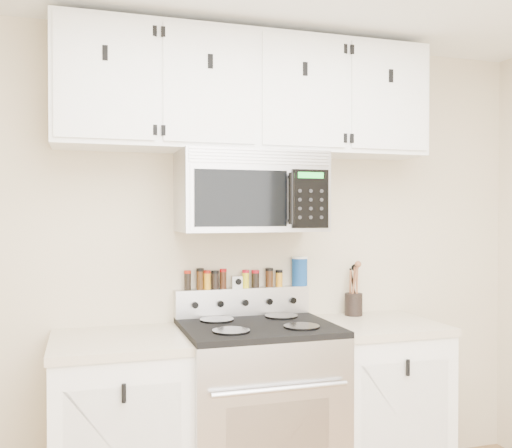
# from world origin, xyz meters

# --- Properties ---
(back_wall) EXTENTS (3.50, 0.01, 2.50)m
(back_wall) POSITION_xyz_m (0.00, 1.75, 1.25)
(back_wall) COLOR #C1AF90
(back_wall) RESTS_ON floor
(range) EXTENTS (0.76, 0.65, 1.10)m
(range) POSITION_xyz_m (0.00, 1.43, 0.49)
(range) COLOR #B7B7BA
(range) RESTS_ON floor
(base_cabinet_left) EXTENTS (0.64, 0.62, 0.92)m
(base_cabinet_left) POSITION_xyz_m (-0.69, 1.45, 0.46)
(base_cabinet_left) COLOR white
(base_cabinet_left) RESTS_ON floor
(base_cabinet_right) EXTENTS (0.64, 0.62, 0.92)m
(base_cabinet_right) POSITION_xyz_m (0.69, 1.45, 0.46)
(base_cabinet_right) COLOR white
(base_cabinet_right) RESTS_ON floor
(microwave) EXTENTS (0.76, 0.44, 0.42)m
(microwave) POSITION_xyz_m (0.00, 1.55, 1.63)
(microwave) COLOR #9E9EA3
(microwave) RESTS_ON back_wall
(upper_cabinets) EXTENTS (2.00, 0.35, 0.62)m
(upper_cabinets) POSITION_xyz_m (-0.00, 1.58, 2.15)
(upper_cabinets) COLOR white
(upper_cabinets) RESTS_ON back_wall
(utensil_crock) EXTENTS (0.10, 0.10, 0.30)m
(utensil_crock) POSITION_xyz_m (0.66, 1.66, 1.00)
(utensil_crock) COLOR black
(utensil_crock) RESTS_ON base_cabinet_right
(kitchen_timer) EXTENTS (0.07, 0.06, 0.07)m
(kitchen_timer) POSITION_xyz_m (-0.03, 1.71, 1.13)
(kitchen_timer) COLOR silver
(kitchen_timer) RESTS_ON range
(salt_canister) EXTENTS (0.09, 0.09, 0.17)m
(salt_canister) POSITION_xyz_m (0.34, 1.71, 1.18)
(salt_canister) COLOR navy
(salt_canister) RESTS_ON range
(spice_jar_0) EXTENTS (0.04, 0.04, 0.11)m
(spice_jar_0) POSITION_xyz_m (-0.31, 1.71, 1.15)
(spice_jar_0) COLOR black
(spice_jar_0) RESTS_ON range
(spice_jar_1) EXTENTS (0.04, 0.04, 0.12)m
(spice_jar_1) POSITION_xyz_m (-0.24, 1.71, 1.16)
(spice_jar_1) COLOR #42270F
(spice_jar_1) RESTS_ON range
(spice_jar_2) EXTENTS (0.04, 0.04, 0.10)m
(spice_jar_2) POSITION_xyz_m (-0.20, 1.71, 1.15)
(spice_jar_2) COLOR orange
(spice_jar_2) RESTS_ON range
(spice_jar_3) EXTENTS (0.04, 0.04, 0.10)m
(spice_jar_3) POSITION_xyz_m (-0.16, 1.71, 1.15)
(spice_jar_3) COLOR black
(spice_jar_3) RESTS_ON range
(spice_jar_4) EXTENTS (0.04, 0.04, 0.11)m
(spice_jar_4) POSITION_xyz_m (-0.11, 1.71, 1.16)
(spice_jar_4) COLOR #391B0D
(spice_jar_4) RESTS_ON range
(spice_jar_5) EXTENTS (0.04, 0.04, 0.10)m
(spice_jar_5) POSITION_xyz_m (0.02, 1.71, 1.15)
(spice_jar_5) COLOR yellow
(spice_jar_5) RESTS_ON range
(spice_jar_6) EXTENTS (0.04, 0.04, 0.10)m
(spice_jar_6) POSITION_xyz_m (0.07, 1.71, 1.15)
(spice_jar_6) COLOR black
(spice_jar_6) RESTS_ON range
(spice_jar_7) EXTENTS (0.04, 0.04, 0.11)m
(spice_jar_7) POSITION_xyz_m (0.16, 1.71, 1.15)
(spice_jar_7) COLOR #3B200E
(spice_jar_7) RESTS_ON range
(spice_jar_8) EXTENTS (0.04, 0.04, 0.09)m
(spice_jar_8) POSITION_xyz_m (0.22, 1.71, 1.15)
(spice_jar_8) COLOR orange
(spice_jar_8) RESTS_ON range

